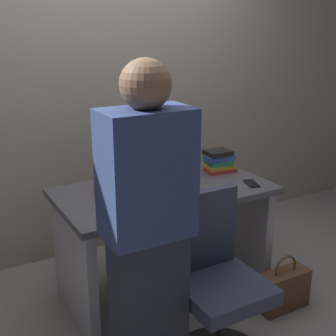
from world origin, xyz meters
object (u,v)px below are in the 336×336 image
object	(u,v)px
person_at_desk	(148,236)
monitor	(164,142)
keyboard	(152,193)
mouse	(193,184)
cup_by_monitor	(99,188)
office_chair	(216,289)
book_stack	(219,161)
desk	(164,223)
handbag	(284,289)
cell_phone	(252,183)
cup_near_keyboard	(110,199)

from	to	relation	value
person_at_desk	monitor	distance (m)	1.04
keyboard	person_at_desk	bearing A→B (deg)	-122.46
mouse	cup_by_monitor	xyz separation A→B (m)	(-0.57, 0.17, 0.02)
office_chair	mouse	size ratio (longest dim) A/B	9.40
person_at_desk	mouse	bearing A→B (deg)	44.47
mouse	book_stack	xyz separation A→B (m)	(0.33, 0.18, 0.06)
desk	cup_by_monitor	world-z (taller)	cup_by_monitor
desk	book_stack	size ratio (longest dim) A/B	5.94
desk	mouse	bearing A→B (deg)	-21.66
cup_by_monitor	handbag	bearing A→B (deg)	-33.56
office_chair	cup_by_monitor	size ratio (longest dim) A/B	11.47
handbag	cell_phone	bearing A→B (deg)	96.69
cup_near_keyboard	cell_phone	world-z (taller)	cup_near_keyboard
keyboard	book_stack	size ratio (longest dim) A/B	1.87
cup_by_monitor	desk	bearing A→B (deg)	-14.60
mouse	cell_phone	size ratio (longest dim) A/B	0.69
desk	person_at_desk	world-z (taller)	person_at_desk
monitor	cell_phone	xyz separation A→B (m)	(0.46, -0.37, -0.25)
office_chair	handbag	bearing A→B (deg)	12.79
office_chair	handbag	distance (m)	0.73
keyboard	cup_near_keyboard	xyz separation A→B (m)	(-0.31, -0.06, 0.04)
desk	keyboard	distance (m)	0.29
office_chair	handbag	xyz separation A→B (m)	(0.65, 0.15, -0.29)
desk	mouse	size ratio (longest dim) A/B	13.66
cup_by_monitor	keyboard	bearing A→B (deg)	-30.79
monitor	cup_by_monitor	xyz separation A→B (m)	(-0.48, -0.05, -0.22)
cup_by_monitor	office_chair	bearing A→B (deg)	-67.72
cup_near_keyboard	cell_phone	xyz separation A→B (m)	(0.96, -0.09, -0.05)
office_chair	cup_by_monitor	bearing A→B (deg)	112.28
monitor	mouse	xyz separation A→B (m)	(0.09, -0.22, -0.24)
monitor	cup_near_keyboard	size ratio (longest dim) A/B	5.30
monitor	keyboard	size ratio (longest dim) A/B	1.26
desk	cell_phone	distance (m)	0.63
cup_by_monitor	mouse	bearing A→B (deg)	-16.79
keyboard	cup_near_keyboard	world-z (taller)	cup_near_keyboard
cup_by_monitor	cell_phone	bearing A→B (deg)	-18.80
desk	book_stack	bearing A→B (deg)	12.07
office_chair	cup_near_keyboard	size ratio (longest dim) A/B	9.21
keyboard	cell_phone	bearing A→B (deg)	-16.21
keyboard	handbag	size ratio (longest dim) A/B	1.14
person_at_desk	monitor	world-z (taller)	person_at_desk
cell_phone	desk	bearing A→B (deg)	176.65
person_at_desk	keyboard	size ratio (longest dim) A/B	3.81
cup_by_monitor	handbag	world-z (taller)	cup_by_monitor
cup_near_keyboard	cup_by_monitor	xyz separation A→B (m)	(0.02, 0.23, -0.01)
monitor	handbag	size ratio (longest dim) A/B	1.43
cup_by_monitor	cell_phone	world-z (taller)	cup_by_monitor
office_chair	cup_near_keyboard	distance (m)	0.77
keyboard	monitor	bearing A→B (deg)	44.16
office_chair	monitor	size ratio (longest dim) A/B	1.74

